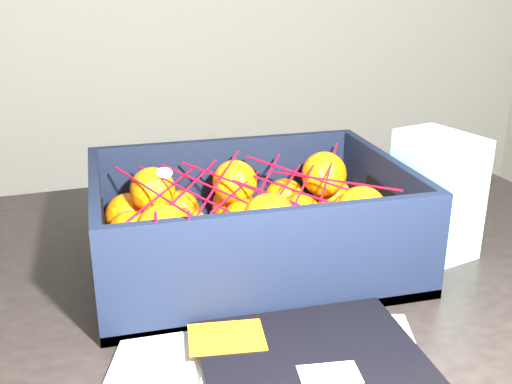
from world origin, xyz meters
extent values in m
cube|color=black|center=(-0.05, -0.06, 0.73)|extent=(1.25, 0.88, 0.04)
cylinder|color=black|center=(0.50, 0.29, 0.35)|extent=(0.06, 0.06, 0.71)
cube|color=orange|center=(-0.06, -0.21, 0.77)|extent=(0.08, 0.06, 0.00)
cube|color=white|center=(0.01, -0.29, 0.77)|extent=(0.06, 0.04, 0.00)
cube|color=brown|center=(0.01, -0.02, 0.76)|extent=(0.39, 0.29, 0.01)
cube|color=black|center=(0.01, 0.11, 0.82)|extent=(0.39, 0.01, 0.13)
cube|color=black|center=(0.01, -0.16, 0.82)|extent=(0.39, 0.01, 0.13)
cube|color=black|center=(-0.18, -0.02, 0.82)|extent=(0.01, 0.27, 0.13)
cube|color=black|center=(0.19, -0.02, 0.82)|extent=(0.01, 0.27, 0.13)
sphere|color=#E05A04|center=(-0.14, -0.13, 0.79)|extent=(0.06, 0.06, 0.06)
sphere|color=#E05A04|center=(-0.14, -0.06, 0.79)|extent=(0.06, 0.06, 0.06)
sphere|color=#E05A04|center=(-0.14, 0.01, 0.79)|extent=(0.06, 0.06, 0.06)
sphere|color=#E05A04|center=(-0.14, 0.07, 0.79)|extent=(0.06, 0.06, 0.06)
sphere|color=#E05A04|center=(-0.07, -0.13, 0.79)|extent=(0.06, 0.06, 0.06)
sphere|color=#E05A04|center=(-0.07, -0.06, 0.79)|extent=(0.06, 0.06, 0.06)
sphere|color=#E05A04|center=(-0.07, 0.01, 0.79)|extent=(0.06, 0.06, 0.06)
sphere|color=#E05A04|center=(-0.07, 0.08, 0.79)|extent=(0.06, 0.06, 0.06)
sphere|color=#E05A04|center=(0.01, -0.13, 0.79)|extent=(0.06, 0.06, 0.06)
sphere|color=#E05A04|center=(0.01, -0.06, 0.79)|extent=(0.06, 0.06, 0.06)
sphere|color=#E05A04|center=(0.01, 0.01, 0.79)|extent=(0.06, 0.06, 0.06)
sphere|color=#E05A04|center=(0.01, 0.08, 0.79)|extent=(0.06, 0.06, 0.06)
sphere|color=#E05A04|center=(0.09, -0.13, 0.79)|extent=(0.06, 0.06, 0.06)
sphere|color=#E05A04|center=(0.08, -0.06, 0.79)|extent=(0.06, 0.06, 0.06)
sphere|color=#E05A04|center=(0.09, 0.01, 0.79)|extent=(0.06, 0.06, 0.06)
sphere|color=#E05A04|center=(0.09, 0.08, 0.79)|extent=(0.06, 0.06, 0.06)
sphere|color=#E05A04|center=(0.16, -0.13, 0.79)|extent=(0.06, 0.06, 0.06)
sphere|color=#E05A04|center=(0.16, -0.06, 0.79)|extent=(0.06, 0.06, 0.06)
sphere|color=#E05A04|center=(0.16, 0.01, 0.79)|extent=(0.06, 0.06, 0.06)
sphere|color=#E05A04|center=(0.16, 0.08, 0.79)|extent=(0.06, 0.06, 0.06)
sphere|color=#E05A04|center=(-0.11, -0.09, 0.84)|extent=(0.06, 0.06, 0.06)
sphere|color=#E05A04|center=(-0.11, 0.04, 0.84)|extent=(0.06, 0.06, 0.06)
sphere|color=#E05A04|center=(0.01, -0.10, 0.84)|extent=(0.06, 0.06, 0.06)
sphere|color=#E05A04|center=(0.00, 0.04, 0.84)|extent=(0.06, 0.06, 0.06)
sphere|color=#E05A04|center=(0.13, -0.10, 0.84)|extent=(0.06, 0.06, 0.06)
sphere|color=#E05A04|center=(0.13, 0.04, 0.84)|extent=(0.06, 0.06, 0.06)
cylinder|color=red|center=(-0.10, -0.03, 0.85)|extent=(0.11, 0.20, 0.03)
cylinder|color=red|center=(-0.07, -0.03, 0.86)|extent=(0.11, 0.20, 0.01)
cylinder|color=red|center=(-0.04, -0.03, 0.86)|extent=(0.11, 0.20, 0.01)
cylinder|color=red|center=(-0.01, -0.01, 0.86)|extent=(0.11, 0.20, 0.00)
cylinder|color=red|center=(0.02, -0.03, 0.85)|extent=(0.11, 0.20, 0.00)
cylinder|color=red|center=(0.05, -0.02, 0.85)|extent=(0.11, 0.20, 0.00)
cylinder|color=red|center=(0.08, -0.02, 0.86)|extent=(0.11, 0.20, 0.00)
cylinder|color=red|center=(0.11, -0.02, 0.86)|extent=(0.11, 0.20, 0.03)
cylinder|color=red|center=(-0.10, -0.02, 0.86)|extent=(0.11, 0.20, 0.01)
cylinder|color=red|center=(-0.07, -0.02, 0.86)|extent=(0.11, 0.20, 0.00)
cylinder|color=red|center=(-0.04, -0.03, 0.86)|extent=(0.11, 0.20, 0.03)
cylinder|color=red|center=(-0.01, -0.02, 0.85)|extent=(0.11, 0.20, 0.03)
cylinder|color=red|center=(0.02, -0.02, 0.85)|extent=(0.11, 0.20, 0.02)
cylinder|color=red|center=(0.05, -0.03, 0.85)|extent=(0.11, 0.20, 0.02)
cylinder|color=red|center=(0.08, -0.02, 0.86)|extent=(0.11, 0.20, 0.00)
cylinder|color=red|center=(0.11, -0.02, 0.86)|extent=(0.11, 0.20, 0.03)
cylinder|color=red|center=(-0.12, -0.15, 0.85)|extent=(0.00, 0.03, 0.09)
cylinder|color=red|center=(-0.09, -0.15, 0.85)|extent=(0.01, 0.04, 0.08)
cube|color=silver|center=(0.26, -0.05, 0.83)|extent=(0.10, 0.12, 0.16)
camera|label=1|loc=(-0.17, -0.71, 1.11)|focal=42.40mm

